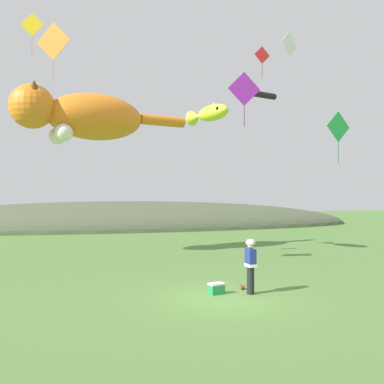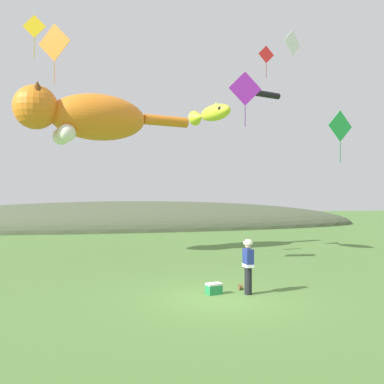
% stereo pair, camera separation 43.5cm
% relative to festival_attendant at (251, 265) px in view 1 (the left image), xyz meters
% --- Properties ---
extents(ground_plane, '(120.00, 120.00, 0.00)m').
position_rel_festival_attendant_xyz_m(ground_plane, '(-0.99, -0.35, -0.95)').
color(ground_plane, '#517A38').
extents(distant_hill_ridge, '(53.47, 13.52, 5.11)m').
position_rel_festival_attendant_xyz_m(distant_hill_ridge, '(-3.88, 28.76, -0.95)').
color(distant_hill_ridge, '#4C563D').
rests_on(distant_hill_ridge, ground).
extents(festival_attendant, '(0.30, 0.43, 1.77)m').
position_rel_festival_attendant_xyz_m(festival_attendant, '(0.00, 0.00, 0.00)').
color(festival_attendant, black).
rests_on(festival_attendant, ground).
extents(kite_spool, '(0.12, 0.20, 0.20)m').
position_rel_festival_attendant_xyz_m(kite_spool, '(-0.01, 0.69, -0.85)').
color(kite_spool, olive).
rests_on(kite_spool, ground).
extents(picnic_cooler, '(0.55, 0.44, 0.36)m').
position_rel_festival_attendant_xyz_m(picnic_cooler, '(-1.08, 0.29, -0.77)').
color(picnic_cooler, '#268C4C').
rests_on(picnic_cooler, ground).
extents(kite_giant_cat, '(9.44, 3.91, 2.92)m').
position_rel_festival_attendant_xyz_m(kite_giant_cat, '(-5.20, 10.19, 6.41)').
color(kite_giant_cat, orange).
extents(kite_fish_windsock, '(1.84, 3.24, 0.96)m').
position_rel_festival_attendant_xyz_m(kite_fish_windsock, '(1.23, 8.48, 6.54)').
color(kite_fish_windsock, yellow).
extents(kite_tube_streamer, '(2.33, 1.09, 0.44)m').
position_rel_festival_attendant_xyz_m(kite_tube_streamer, '(4.73, 9.86, 8.09)').
color(kite_tube_streamer, black).
extents(kite_diamond_white, '(1.23, 0.68, 2.29)m').
position_rel_festival_attendant_xyz_m(kite_diamond_white, '(5.21, 7.12, 10.12)').
color(kite_diamond_white, white).
extents(kite_diamond_orange, '(1.28, 0.83, 2.41)m').
position_rel_festival_attendant_xyz_m(kite_diamond_orange, '(-6.38, 4.64, 8.31)').
color(kite_diamond_orange, orange).
extents(kite_diamond_red, '(1.10, 0.14, 2.00)m').
position_rel_festival_attendant_xyz_m(kite_diamond_red, '(5.67, 11.56, 10.96)').
color(kite_diamond_red, red).
extents(kite_diamond_green, '(1.33, 0.32, 2.26)m').
position_rel_festival_attendant_xyz_m(kite_diamond_green, '(5.46, 3.23, 5.22)').
color(kite_diamond_green, green).
extents(kite_diamond_violet, '(1.49, 0.07, 2.39)m').
position_rel_festival_attendant_xyz_m(kite_diamond_violet, '(1.56, 4.37, 6.88)').
color(kite_diamond_violet, purple).
extents(kite_diamond_gold, '(1.00, 0.19, 1.91)m').
position_rel_festival_attendant_xyz_m(kite_diamond_gold, '(-7.37, 6.68, 9.63)').
color(kite_diamond_gold, yellow).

